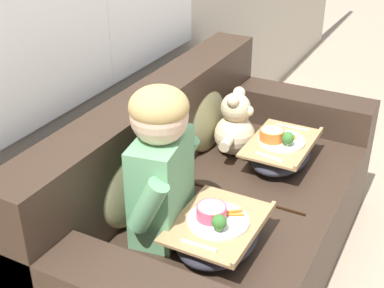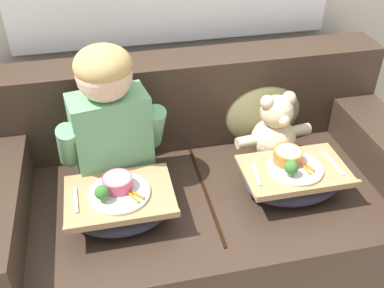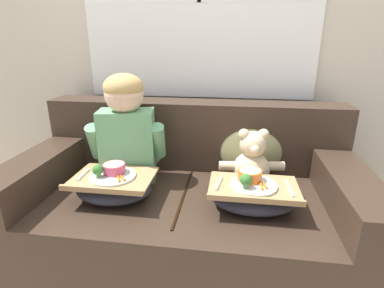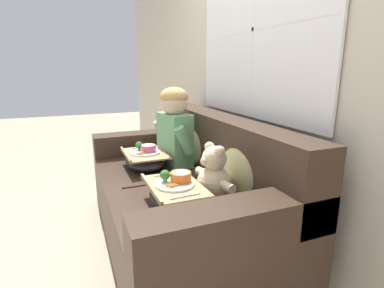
# 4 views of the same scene
# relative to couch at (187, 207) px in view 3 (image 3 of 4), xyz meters

# --- Properties ---
(ground_plane) EXTENTS (14.00, 14.00, 0.00)m
(ground_plane) POSITION_rel_couch_xyz_m (0.00, -0.06, -0.34)
(ground_plane) COLOR tan
(wall_back_with_window) EXTENTS (8.00, 0.08, 2.60)m
(wall_back_with_window) POSITION_rel_couch_xyz_m (0.00, 0.57, 0.98)
(wall_back_with_window) COLOR beige
(wall_back_with_window) RESTS_ON ground_plane
(couch) EXTENTS (1.91, 0.98, 0.92)m
(couch) POSITION_rel_couch_xyz_m (0.00, 0.00, 0.00)
(couch) COLOR #38281E
(couch) RESTS_ON ground_plane
(throw_pillow_behind_child) EXTENTS (0.41, 0.20, 0.42)m
(throw_pillow_behind_child) POSITION_rel_couch_xyz_m (-0.37, 0.24, 0.34)
(throw_pillow_behind_child) COLOR tan
(throw_pillow_behind_child) RESTS_ON couch
(throw_pillow_behind_teddy) EXTENTS (0.41, 0.20, 0.43)m
(throw_pillow_behind_teddy) POSITION_rel_couch_xyz_m (0.37, 0.24, 0.34)
(throw_pillow_behind_teddy) COLOR #898456
(throw_pillow_behind_teddy) RESTS_ON couch
(child_figure) EXTENTS (0.47, 0.25, 0.64)m
(child_figure) POSITION_rel_couch_xyz_m (-0.37, 0.06, 0.49)
(child_figure) COLOR #66A370
(child_figure) RESTS_ON couch
(teddy_bear) EXTENTS (0.38, 0.26, 0.35)m
(teddy_bear) POSITION_rel_couch_xyz_m (0.37, 0.05, 0.29)
(teddy_bear) COLOR beige
(teddy_bear) RESTS_ON couch
(lap_tray_child) EXTENTS (0.42, 0.32, 0.21)m
(lap_tray_child) POSITION_rel_couch_xyz_m (-0.37, -0.19, 0.22)
(lap_tray_child) COLOR #2D2D38
(lap_tray_child) RESTS_ON child_figure
(lap_tray_teddy) EXTENTS (0.44, 0.30, 0.21)m
(lap_tray_teddy) POSITION_rel_couch_xyz_m (0.37, -0.19, 0.22)
(lap_tray_teddy) COLOR #2D2D38
(lap_tray_teddy) RESTS_ON teddy_bear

